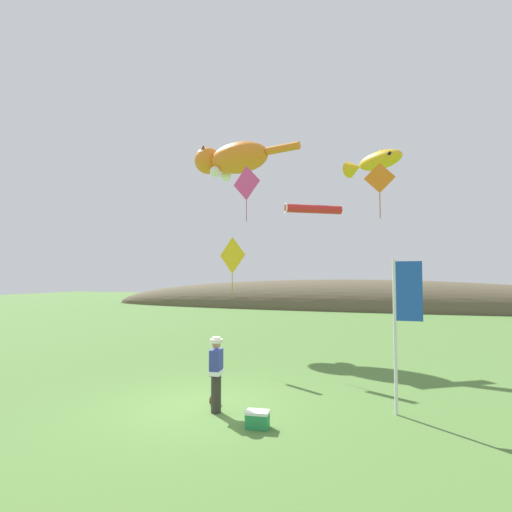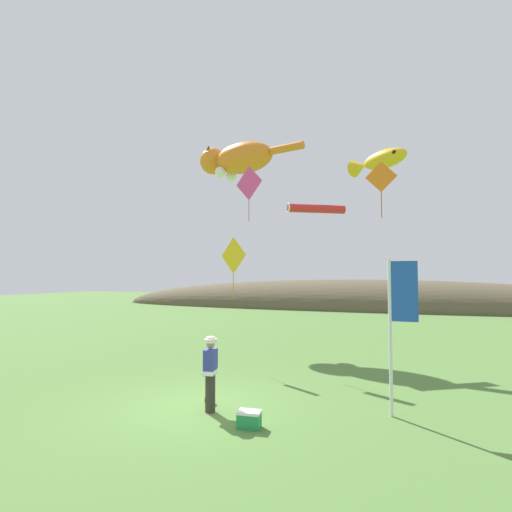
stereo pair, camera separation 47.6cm
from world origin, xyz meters
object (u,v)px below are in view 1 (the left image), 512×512
(festival_banner_pole, at_px, (402,313))
(kite_tube_streamer, at_px, (313,209))
(kite_diamond_pink, at_px, (246,183))
(kite_fish_windsock, at_px, (374,162))
(kite_diamond_orange, at_px, (380,178))
(kite_giant_cat, at_px, (232,159))
(festival_attendant, at_px, (216,372))
(kite_spool, at_px, (214,400))
(kite_diamond_gold, at_px, (232,256))
(picnic_cooler, at_px, (257,419))

(festival_banner_pole, bearing_deg, kite_tube_streamer, 116.18)
(festival_banner_pole, height_order, kite_diamond_pink, kite_diamond_pink)
(festival_banner_pole, bearing_deg, kite_diamond_pink, 136.55)
(kite_fish_windsock, distance_m, kite_diamond_orange, 5.22)
(kite_tube_streamer, bearing_deg, kite_giant_cat, 151.11)
(festival_attendant, relative_size, kite_diamond_pink, 0.75)
(kite_spool, height_order, kite_diamond_gold, kite_diamond_gold)
(kite_tube_streamer, height_order, kite_diamond_pink, kite_diamond_pink)
(kite_diamond_orange, distance_m, kite_diamond_pink, 5.55)
(picnic_cooler, bearing_deg, kite_diamond_orange, 69.60)
(kite_spool, bearing_deg, kite_diamond_gold, 106.76)
(kite_diamond_pink, bearing_deg, kite_diamond_orange, -11.12)
(festival_banner_pole, relative_size, kite_diamond_pink, 1.53)
(festival_attendant, height_order, kite_giant_cat, kite_giant_cat)
(festival_banner_pole, height_order, kite_diamond_orange, kite_diamond_orange)
(festival_attendant, height_order, kite_diamond_gold, kite_diamond_gold)
(festival_attendant, distance_m, festival_banner_pole, 4.61)
(kite_tube_streamer, height_order, kite_diamond_orange, kite_diamond_orange)
(festival_attendant, relative_size, kite_giant_cat, 0.28)
(kite_fish_windsock, height_order, kite_tube_streamer, kite_fish_windsock)
(festival_attendant, relative_size, kite_tube_streamer, 0.75)
(picnic_cooler, height_order, kite_diamond_pink, kite_diamond_pink)
(festival_attendant, bearing_deg, kite_giant_cat, 110.59)
(picnic_cooler, xyz_separation_m, kite_tube_streamer, (-0.45, 8.78, 5.95))
(kite_diamond_orange, bearing_deg, kite_tube_streamer, 140.56)
(festival_attendant, distance_m, kite_diamond_orange, 8.96)
(festival_attendant, bearing_deg, kite_fish_windsock, 72.99)
(kite_giant_cat, relative_size, kite_diamond_pink, 2.65)
(picnic_cooler, relative_size, kite_giant_cat, 0.08)
(kite_spool, relative_size, kite_giant_cat, 0.04)
(kite_fish_windsock, bearing_deg, kite_diamond_pink, -143.36)
(kite_giant_cat, bearing_deg, picnic_cooler, -65.10)
(kite_spool, height_order, kite_diamond_orange, kite_diamond_orange)
(festival_attendant, xyz_separation_m, picnic_cooler, (1.24, -0.60, -0.77))
(picnic_cooler, bearing_deg, kite_fish_windsock, 79.81)
(kite_tube_streamer, relative_size, kite_diamond_gold, 1.05)
(kite_tube_streamer, xyz_separation_m, kite_diamond_gold, (-2.41, -3.23, -2.14))
(kite_diamond_gold, distance_m, kite_diamond_pink, 3.74)
(kite_giant_cat, xyz_separation_m, kite_diamond_pink, (2.30, -3.96, -2.37))
(picnic_cooler, distance_m, kite_tube_streamer, 10.62)
(festival_attendant, bearing_deg, kite_diamond_orange, 58.12)
(festival_banner_pole, distance_m, kite_diamond_gold, 7.11)
(kite_spool, bearing_deg, kite_fish_windsock, 70.70)
(festival_banner_pole, relative_size, kite_giant_cat, 0.58)
(festival_banner_pole, height_order, kite_diamond_gold, kite_diamond_gold)
(festival_attendant, bearing_deg, festival_banner_pole, 16.23)
(kite_diamond_gold, xyz_separation_m, kite_diamond_pink, (-0.17, 1.96, 3.18))
(festival_banner_pole, bearing_deg, picnic_cooler, -148.46)
(picnic_cooler, distance_m, kite_diamond_orange, 9.47)
(kite_diamond_orange, bearing_deg, kite_fish_windsock, 94.40)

